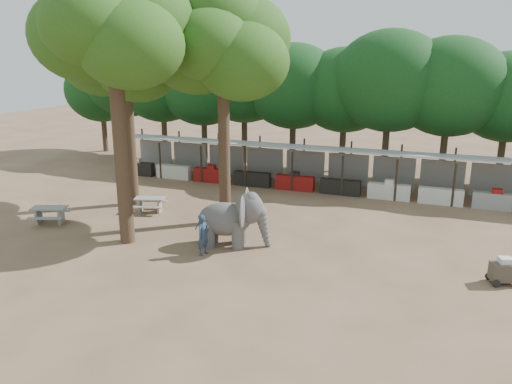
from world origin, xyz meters
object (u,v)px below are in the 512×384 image
(picnic_table_near, at_px, (50,213))
(picnic_table_far, at_px, (150,203))
(yard_tree_center, at_px, (112,25))
(yard_tree_left, at_px, (124,51))
(elephant, at_px, (233,219))
(yard_tree_back, at_px, (221,43))
(handler, at_px, (203,235))
(cart_front, at_px, (504,271))

(picnic_table_near, distance_m, picnic_table_far, 4.92)
(yard_tree_center, distance_m, picnic_table_near, 9.96)
(picnic_table_far, bearing_deg, yard_tree_left, 131.32)
(elephant, distance_m, picnic_table_near, 9.66)
(yard_tree_center, relative_size, elephant, 3.64)
(yard_tree_center, height_order, yard_tree_back, yard_tree_center)
(elephant, height_order, picnic_table_far, elephant)
(yard_tree_left, bearing_deg, picnic_table_near, -113.05)
(elephant, distance_m, handler, 1.63)
(cart_front, bearing_deg, picnic_table_near, 162.49)
(yard_tree_left, bearing_deg, cart_front, -12.19)
(yard_tree_left, bearing_deg, elephant, -27.01)
(yard_tree_left, xyz_separation_m, handler, (6.97, -5.34, -7.33))
(yard_tree_back, distance_m, handler, 8.86)
(elephant, bearing_deg, yard_tree_center, 179.27)
(picnic_table_far, xyz_separation_m, cart_front, (16.69, -2.87, -0.00))
(yard_tree_center, xyz_separation_m, yard_tree_back, (3.00, 4.00, -0.67))
(yard_tree_left, relative_size, cart_front, 9.13)
(yard_tree_back, xyz_separation_m, elephant, (1.74, -2.94, -7.31))
(picnic_table_near, bearing_deg, elephant, -17.71)
(yard_tree_back, bearing_deg, yard_tree_left, 170.54)
(handler, xyz_separation_m, picnic_table_near, (-8.85, 0.91, -0.33))
(yard_tree_left, height_order, yard_tree_center, yard_tree_center)
(yard_tree_center, relative_size, yard_tree_back, 1.06)
(cart_front, bearing_deg, yard_tree_back, 147.76)
(elephant, xyz_separation_m, handler, (-0.77, -1.39, -0.36))
(picnic_table_far, bearing_deg, yard_tree_back, -14.58)
(yard_tree_center, relative_size, cart_front, 9.98)
(picnic_table_far, bearing_deg, handler, -55.15)
(yard_tree_center, xyz_separation_m, handler, (3.97, -0.34, -8.34))
(picnic_table_near, bearing_deg, yard_tree_left, 46.37)
(elephant, height_order, picnic_table_near, elephant)
(yard_tree_center, xyz_separation_m, cart_front, (15.44, 1.02, -8.71))
(yard_tree_left, height_order, cart_front, yard_tree_left)
(cart_front, bearing_deg, yard_tree_left, 149.05)
(yard_tree_left, relative_size, picnic_table_near, 5.29)
(yard_tree_left, xyz_separation_m, yard_tree_center, (3.00, -5.00, 1.01))
(yard_tree_left, relative_size, yard_tree_back, 0.97)
(yard_tree_center, relative_size, handler, 6.91)
(yard_tree_center, height_order, picnic_table_far, yard_tree_center)
(yard_tree_left, distance_m, cart_front, 20.38)
(yard_tree_left, height_order, elephant, yard_tree_left)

